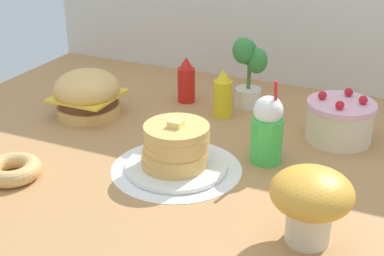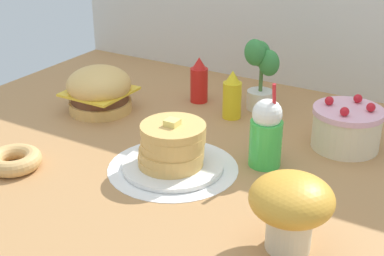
{
  "view_description": "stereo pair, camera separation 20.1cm",
  "coord_description": "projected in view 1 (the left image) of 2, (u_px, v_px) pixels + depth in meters",
  "views": [
    {
      "loc": [
        0.78,
        -1.63,
        0.95
      ],
      "look_at": [
        0.03,
        0.04,
        0.11
      ],
      "focal_mm": 50.8,
      "sensor_mm": 36.0,
      "label": 1
    },
    {
      "loc": [
        0.96,
        -1.54,
        0.95
      ],
      "look_at": [
        0.03,
        0.04,
        0.11
      ],
      "focal_mm": 50.8,
      "sensor_mm": 36.0,
      "label": 2
    }
  ],
  "objects": [
    {
      "name": "burger",
      "position": [
        88.0,
        94.0,
        2.36
      ],
      "size": [
        0.28,
        0.28,
        0.21
      ],
      "color": "#DBA859",
      "rests_on": "ground_plane"
    },
    {
      "name": "ketchup_bottle",
      "position": [
        186.0,
        81.0,
        2.51
      ],
      "size": [
        0.08,
        0.08,
        0.21
      ],
      "color": "red",
      "rests_on": "ground_plane"
    },
    {
      "name": "layer_cake",
      "position": [
        340.0,
        121.0,
        2.14
      ],
      "size": [
        0.27,
        0.27,
        0.2
      ],
      "color": "beige",
      "rests_on": "ground_plane"
    },
    {
      "name": "doily_mat",
      "position": [
        176.0,
        169.0,
        1.95
      ],
      "size": [
        0.47,
        0.47,
        0.0
      ],
      "primitive_type": "cylinder",
      "color": "white",
      "rests_on": "ground_plane"
    },
    {
      "name": "pancake_stack",
      "position": [
        176.0,
        150.0,
        1.92
      ],
      "size": [
        0.37,
        0.37,
        0.19
      ],
      "color": "white",
      "rests_on": "doily_mat"
    },
    {
      "name": "potted_plant",
      "position": [
        249.0,
        70.0,
        2.42
      ],
      "size": [
        0.16,
        0.12,
        0.33
      ],
      "color": "white",
      "rests_on": "ground_plane"
    },
    {
      "name": "mustard_bottle",
      "position": [
        224.0,
        95.0,
        2.35
      ],
      "size": [
        0.08,
        0.08,
        0.21
      ],
      "color": "yellow",
      "rests_on": "ground_plane"
    },
    {
      "name": "ground_plane",
      "position": [
        181.0,
        159.0,
        2.04
      ],
      "size": [
        2.37,
        1.91,
        0.02
      ],
      "primitive_type": "cube",
      "color": "#B27F4C"
    },
    {
      "name": "cream_soda_cup",
      "position": [
        267.0,
        130.0,
        1.96
      ],
      "size": [
        0.12,
        0.12,
        0.32
      ],
      "color": "green",
      "rests_on": "ground_plane"
    },
    {
      "name": "donut_pink_glaze",
      "position": [
        12.0,
        169.0,
        1.89
      ],
      "size": [
        0.2,
        0.2,
        0.06
      ],
      "color": "tan",
      "rests_on": "ground_plane"
    },
    {
      "name": "mushroom_stool",
      "position": [
        311.0,
        199.0,
        1.51
      ],
      "size": [
        0.24,
        0.24,
        0.23
      ],
      "color": "beige",
      "rests_on": "ground_plane"
    }
  ]
}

